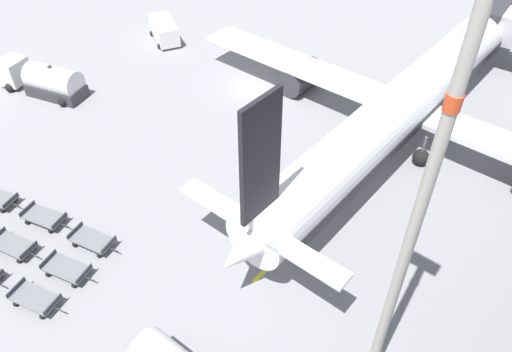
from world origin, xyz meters
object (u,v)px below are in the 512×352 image
at_px(airplane, 415,95).
at_px(fuel_tanker_secondary, 46,81).
at_px(baggage_dolly_row_mid_a_col_b, 14,246).
at_px(service_van, 164,30).
at_px(baggage_dolly_row_near_col_c, 35,299).
at_px(baggage_dolly_row_mid_b_col_c, 92,240).
at_px(baggage_dolly_row_mid_a_col_c, 67,269).
at_px(apron_light_mast, 422,202).
at_px(baggage_dolly_row_mid_b_col_b, 44,217).

xyz_separation_m(airplane, fuel_tanker_secondary, (-29.27, -16.95, -2.10)).
bearing_deg(baggage_dolly_row_mid_a_col_b, airplane, 65.01).
xyz_separation_m(service_van, baggage_dolly_row_near_col_c, (20.05, -28.73, -0.74)).
bearing_deg(baggage_dolly_row_mid_b_col_c, fuel_tanker_secondary, 154.98).
bearing_deg(baggage_dolly_row_mid_a_col_c, baggage_dolly_row_near_col_c, -79.90).
relative_size(fuel_tanker_secondary, baggage_dolly_row_mid_a_col_b, 2.46).
relative_size(airplane, fuel_tanker_secondary, 5.21).
bearing_deg(fuel_tanker_secondary, apron_light_mast, -7.56).
height_order(airplane, baggage_dolly_row_near_col_c, airplane).
bearing_deg(baggage_dolly_row_mid_a_col_b, service_van, 119.05).
relative_size(baggage_dolly_row_near_col_c, baggage_dolly_row_mid_b_col_c, 1.00).
distance_m(service_van, apron_light_mast, 44.47).
bearing_deg(baggage_dolly_row_mid_b_col_b, fuel_tanker_secondary, 146.32).
relative_size(baggage_dolly_row_near_col_c, baggage_dolly_row_mid_b_col_b, 1.00).
xyz_separation_m(airplane, baggage_dolly_row_near_col_c, (-8.92, -30.94, -3.01)).
relative_size(service_van, baggage_dolly_row_mid_a_col_b, 1.52).
height_order(service_van, baggage_dolly_row_mid_a_col_c, service_van).
bearing_deg(baggage_dolly_row_mid_a_col_b, baggage_dolly_row_mid_b_col_b, 104.94).
height_order(baggage_dolly_row_mid_a_col_c, baggage_dolly_row_mid_b_col_c, same).
xyz_separation_m(service_van, baggage_dolly_row_mid_b_col_b, (14.45, -24.58, -0.74)).
xyz_separation_m(baggage_dolly_row_mid_a_col_c, baggage_dolly_row_mid_b_col_c, (-0.76, 2.53, 0.00)).
relative_size(fuel_tanker_secondary, baggage_dolly_row_mid_b_col_b, 2.47).
distance_m(baggage_dolly_row_mid_b_col_b, baggage_dolly_row_mid_b_col_c, 4.48).
bearing_deg(fuel_tanker_secondary, airplane, 30.08).
distance_m(airplane, baggage_dolly_row_mid_a_col_c, 30.08).
distance_m(service_van, baggage_dolly_row_mid_a_col_c, 32.74).
bearing_deg(service_van, baggage_dolly_row_mid_a_col_b, -60.95).
bearing_deg(baggage_dolly_row_near_col_c, airplane, 73.93).
relative_size(baggage_dolly_row_near_col_c, baggage_dolly_row_mid_a_col_b, 1.00).
height_order(airplane, baggage_dolly_row_mid_a_col_c, airplane).
relative_size(baggage_dolly_row_mid_b_col_c, apron_light_mast, 0.17).
bearing_deg(apron_light_mast, baggage_dolly_row_mid_a_col_b, -161.68).
xyz_separation_m(fuel_tanker_secondary, baggage_dolly_row_mid_a_col_c, (19.90, -11.47, -0.91)).
relative_size(fuel_tanker_secondary, baggage_dolly_row_mid_b_col_c, 2.46).
bearing_deg(apron_light_mast, airplane, 112.16).
xyz_separation_m(airplane, baggage_dolly_row_mid_b_col_c, (-10.12, -25.89, -3.01)).
bearing_deg(apron_light_mast, service_van, 152.42).
height_order(baggage_dolly_row_mid_a_col_c, baggage_dolly_row_mid_b_col_b, same).
bearing_deg(baggage_dolly_row_mid_a_col_c, baggage_dolly_row_mid_b_col_c, 106.64).
xyz_separation_m(baggage_dolly_row_near_col_c, baggage_dolly_row_mid_b_col_b, (-5.60, 4.15, 0.00)).
bearing_deg(baggage_dolly_row_near_col_c, baggage_dolly_row_mid_b_col_c, 103.42).
bearing_deg(fuel_tanker_secondary, baggage_dolly_row_near_col_c, -34.50).
bearing_deg(service_van, baggage_dolly_row_mid_b_col_b, -59.54).
bearing_deg(baggage_dolly_row_mid_a_col_c, apron_light_mast, 19.23).
height_order(fuel_tanker_secondary, baggage_dolly_row_near_col_c, fuel_tanker_secondary).
relative_size(airplane, baggage_dolly_row_mid_b_col_b, 12.87).
xyz_separation_m(airplane, baggage_dolly_row_mid_a_col_c, (-9.37, -28.42, -3.01)).
bearing_deg(baggage_dolly_row_mid_b_col_c, airplane, 68.65).
relative_size(airplane, baggage_dolly_row_mid_a_col_b, 12.85).
bearing_deg(baggage_dolly_row_mid_a_col_c, service_van, 126.79).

